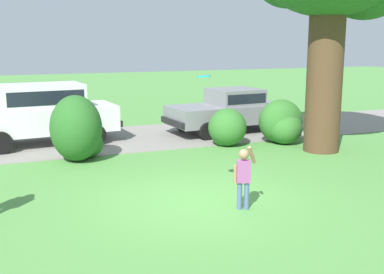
% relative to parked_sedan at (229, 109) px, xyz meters
% --- Properties ---
extents(ground_plane, '(80.00, 80.00, 0.00)m').
position_rel_parked_sedan_xyz_m(ground_plane, '(-3.89, -6.61, -0.85)').
color(ground_plane, '#518E42').
extents(driveway_strip, '(28.00, 4.40, 0.02)m').
position_rel_parked_sedan_xyz_m(driveway_strip, '(-3.89, 0.21, -0.84)').
color(driveway_strip, gray).
rests_on(driveway_strip, ground).
extents(shrub_near_tree, '(1.48, 1.66, 1.81)m').
position_rel_parked_sedan_xyz_m(shrub_near_tree, '(-5.71, -2.22, -0.00)').
color(shrub_near_tree, '#286023').
rests_on(shrub_near_tree, ground).
extents(shrub_centre_left, '(1.20, 1.21, 1.18)m').
position_rel_parked_sedan_xyz_m(shrub_centre_left, '(-1.08, -2.04, -0.30)').
color(shrub_centre_left, '#33702B').
rests_on(shrub_centre_left, ground).
extents(shrub_centre, '(1.47, 1.41, 1.40)m').
position_rel_parked_sedan_xyz_m(shrub_centre, '(0.76, -2.31, -0.21)').
color(shrub_centre, '#33702B').
rests_on(shrub_centre, ground).
extents(parked_sedan, '(4.53, 2.37, 1.56)m').
position_rel_parked_sedan_xyz_m(parked_sedan, '(0.00, 0.00, 0.00)').
color(parked_sedan, gray).
rests_on(parked_sedan, ground).
extents(parked_suv, '(4.83, 2.40, 1.92)m').
position_rel_parked_sedan_xyz_m(parked_suv, '(-6.40, 0.33, 0.23)').
color(parked_suv, white).
rests_on(parked_suv, ground).
extents(child_thrower, '(0.48, 0.24, 1.29)m').
position_rel_parked_sedan_xyz_m(child_thrower, '(-3.31, -7.44, -0.13)').
color(child_thrower, '#4C608C').
rests_on(child_thrower, ground).
extents(frisbee, '(0.28, 0.28, 0.06)m').
position_rel_parked_sedan_xyz_m(frisbee, '(-3.84, -6.68, 1.72)').
color(frisbee, '#1EB7B2').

